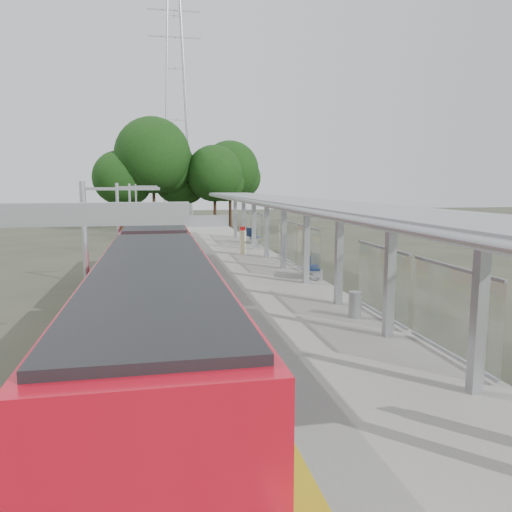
# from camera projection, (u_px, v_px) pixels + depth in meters

# --- Properties ---
(ground) EXTENTS (200.00, 200.00, 0.00)m
(ground) POSITION_uv_depth(u_px,v_px,m) (437.00, 509.00, 8.23)
(ground) COLOR #474438
(ground) RESTS_ON ground
(trackbed) EXTENTS (3.00, 70.00, 0.24)m
(trackbed) POSITION_uv_depth(u_px,v_px,m) (157.00, 282.00, 26.76)
(trackbed) COLOR #59544C
(trackbed) RESTS_ON ground
(platform) EXTENTS (6.00, 50.00, 1.00)m
(platform) POSITION_uv_depth(u_px,v_px,m) (239.00, 272.00, 27.58)
(platform) COLOR gray
(platform) RESTS_ON ground
(tactile_strip) EXTENTS (0.60, 50.00, 0.02)m
(tactile_strip) POSITION_uv_depth(u_px,v_px,m) (193.00, 265.00, 27.01)
(tactile_strip) COLOR yellow
(tactile_strip) RESTS_ON platform
(end_fence) EXTENTS (6.00, 0.10, 1.20)m
(end_fence) POSITION_uv_depth(u_px,v_px,m) (200.00, 221.00, 51.64)
(end_fence) COLOR #9EA0A5
(end_fence) RESTS_ON platform
(train) EXTENTS (2.74, 27.60, 3.62)m
(train) POSITION_uv_depth(u_px,v_px,m) (156.00, 276.00, 18.01)
(train) COLOR black
(train) RESTS_ON ground
(canopy) EXTENTS (3.27, 38.00, 3.66)m
(canopy) POSITION_uv_depth(u_px,v_px,m) (285.00, 208.00, 23.66)
(canopy) COLOR #9EA0A5
(canopy) RESTS_ON platform
(pylon) EXTENTS (8.00, 4.00, 38.00)m
(pylon) POSITION_uv_depth(u_px,v_px,m) (176.00, 95.00, 76.22)
(pylon) COLOR #9EA0A5
(pylon) RESTS_ON ground
(tree_cluster) EXTENTS (20.10, 11.02, 13.15)m
(tree_cluster) POSITION_uv_depth(u_px,v_px,m) (179.00, 167.00, 59.78)
(tree_cluster) COLOR #382316
(tree_cluster) RESTS_ON ground
(catenary_masts) EXTENTS (2.08, 48.16, 5.40)m
(catenary_masts) POSITION_uv_depth(u_px,v_px,m) (120.00, 233.00, 25.06)
(catenary_masts) COLOR #9EA0A5
(catenary_masts) RESTS_ON ground
(bench_mid) EXTENTS (0.92, 1.73, 1.13)m
(bench_mid) POSITION_uv_depth(u_px,v_px,m) (311.00, 265.00, 23.18)
(bench_mid) COLOR #0E1E48
(bench_mid) RESTS_ON platform
(bench_far) EXTENTS (0.84, 1.68, 1.10)m
(bench_far) POSITION_uv_depth(u_px,v_px,m) (252.00, 235.00, 37.27)
(bench_far) COLOR #0E1E48
(bench_far) RESTS_ON platform
(info_pillar_far) EXTENTS (0.39, 0.39, 1.74)m
(info_pillar_far) POSITION_uv_depth(u_px,v_px,m) (243.00, 242.00, 31.06)
(info_pillar_far) COLOR beige
(info_pillar_far) RESTS_ON platform
(litter_bin) EXTENTS (0.50, 0.50, 0.86)m
(litter_bin) POSITION_uv_depth(u_px,v_px,m) (355.00, 305.00, 16.26)
(litter_bin) COLOR #9EA0A5
(litter_bin) RESTS_ON platform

